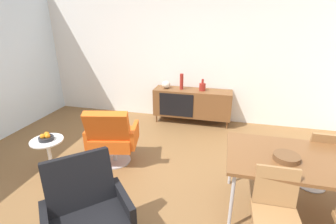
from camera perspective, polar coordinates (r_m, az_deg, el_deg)
The scene contains 14 objects.
ground_plane at distance 3.33m, azimuth -3.63°, elevation -17.79°, with size 8.32×8.32×0.00m, color brown.
wall_back at distance 5.16m, azimuth 4.78°, elevation 13.54°, with size 6.80×0.12×2.80m, color white.
sideboard at distance 5.07m, azimuth 5.74°, elevation 2.18°, with size 1.60×0.45×0.72m.
vase_cobalt at distance 5.07m, azimuth -0.44°, elevation 6.52°, with size 0.18×0.18×0.16m.
vase_sculptural_dark at distance 4.94m, azimuth 8.15°, elevation 5.98°, with size 0.13×0.13×0.24m.
vase_ceramic_small at distance 4.98m, azimuth 3.23°, elevation 7.22°, with size 0.07×0.07×0.32m.
dining_table at distance 2.94m, azimuth 29.81°, elevation -10.26°, with size 1.60×0.90×0.74m.
wooden_bowl_on_table at distance 2.78m, azimuth 26.27°, elevation -9.63°, with size 0.26×0.26×0.06m, color brown.
dining_chair_front_left at distance 2.54m, azimuth 24.00°, elevation -20.87°, with size 0.41×0.43×0.86m.
dining_chair_back_right at distance 3.62m, azimuth 32.30°, elevation -9.03°, with size 0.41×0.43×0.86m.
lounge_chair_red at distance 3.67m, azimuth -13.18°, elevation -5.62°, with size 0.81×0.77×0.95m.
armchair_black_shell at distance 2.46m, azimuth -18.78°, elevation -21.49°, with size 0.91×0.91×0.95m.
side_table_round at distance 3.85m, azimuth -26.35°, elevation -8.56°, with size 0.44×0.44×0.52m.
fruit_bowl at distance 3.74m, azimuth -26.95°, elevation -5.38°, with size 0.20×0.20×0.11m.
Camera 1 is at (0.81, -2.45, 2.10)m, focal length 25.71 mm.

